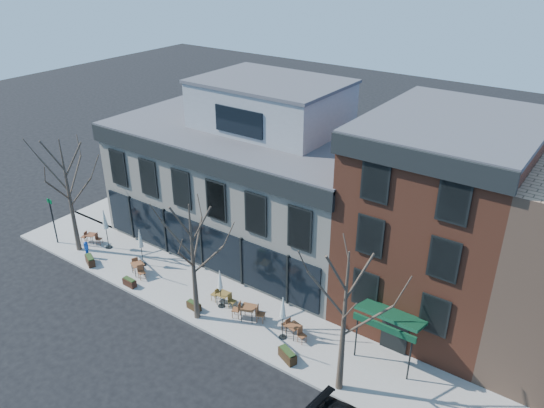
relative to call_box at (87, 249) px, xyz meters
The scene contains 23 objects.
ground 8.00m from the call_box, 26.33° to the left, with size 120.00×120.00×0.00m, color black.
sidewalk_front 10.50m from the call_box, ahead, with size 33.50×4.70×0.15m, color gray.
sidewalk_side 10.41m from the call_box, 113.35° to the left, with size 4.50×12.00×0.15m, color gray.
corner_building 11.88m from the call_box, 50.03° to the left, with size 18.39×10.39×11.10m.
red_brick_building 22.39m from the call_box, 22.92° to the left, with size 8.20×11.78×11.18m.
tree_corner 3.70m from the call_box, 166.39° to the left, with size 3.93×3.98×7.92m.
tree_mid 10.58m from the call_box, ahead, with size 3.50×3.55×7.04m.
tree_right 19.42m from the call_box, ahead, with size 3.72×3.77×7.48m.
sign_pole 3.59m from the call_box, behind, with size 0.50×0.10×3.40m.
call_box is the anchor object (origin of this frame).
cafe_set_0 1.97m from the call_box, 134.44° to the left, with size 1.59×0.92×0.82m.
cafe_set_2 4.25m from the call_box, ahead, with size 1.78×1.06×0.92m.
cafe_set_3 10.68m from the call_box, ahead, with size 1.71×0.71×0.90m.
cafe_set_4 12.65m from the call_box, ahead, with size 1.96×1.08×1.01m.
cafe_set_5 15.49m from the call_box, ahead, with size 1.72×0.80×0.88m.
umbrella_0 2.15m from the call_box, 86.72° to the left, with size 0.46×0.46×2.89m.
umbrella_1 4.13m from the call_box, 22.81° to the left, with size 0.42×0.42×2.60m.
umbrella_3 10.72m from the call_box, ahead, with size 0.39×0.39×2.44m.
umbrella_4 15.07m from the call_box, ahead, with size 0.42×0.42×2.61m.
planter_0 0.96m from the call_box, 26.63° to the right, with size 1.12×0.81×0.59m.
planter_1 4.80m from the call_box, ahead, with size 0.92×0.39×0.51m.
planter_2 9.52m from the call_box, ahead, with size 0.91×0.41×0.50m.
planter_3 16.14m from the call_box, ahead, with size 1.17×0.82×0.61m.
Camera 1 is at (20.14, -20.79, 19.02)m, focal length 35.00 mm.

